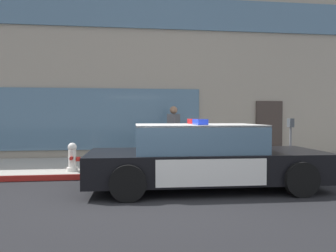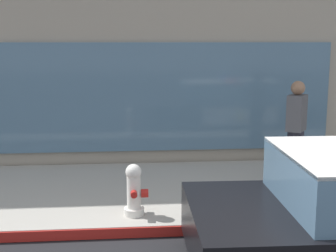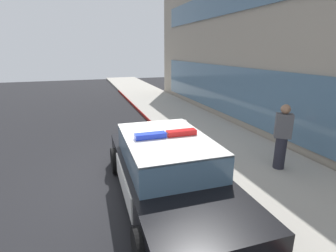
{
  "view_description": "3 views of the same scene",
  "coord_description": "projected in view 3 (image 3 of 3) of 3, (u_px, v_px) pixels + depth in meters",
  "views": [
    {
      "loc": [
        -0.31,
        -6.06,
        1.56
      ],
      "look_at": [
        0.65,
        1.5,
        1.32
      ],
      "focal_mm": 34.38,
      "sensor_mm": 36.0,
      "label": 1
    },
    {
      "loc": [
        -1.78,
        -3.87,
        2.54
      ],
      "look_at": [
        -1.24,
        2.26,
        1.41
      ],
      "focal_mm": 50.19,
      "sensor_mm": 36.0,
      "label": 2
    },
    {
      "loc": [
        6.04,
        -0.9,
        3.14
      ],
      "look_at": [
        0.45,
        1.0,
        1.39
      ],
      "focal_mm": 27.38,
      "sensor_mm": 36.0,
      "label": 3
    }
  ],
  "objects": [
    {
      "name": "pedestrian_on_sidewalk",
      "position": [
        282.0,
        137.0,
        6.55
      ],
      "size": [
        0.44,
        0.48,
        1.71
      ],
      "rotation": [
        0.0,
        0.0,
        2.53
      ],
      "color": "#23232D",
      "rests_on": "sidewalk"
    },
    {
      "name": "ground",
      "position": [
        126.0,
        176.0,
        6.66
      ],
      "size": [
        48.0,
        48.0,
        0.0
      ],
      "primitive_type": "plane",
      "color": "black"
    },
    {
      "name": "curb_red_paint",
      "position": [
        193.0,
        163.0,
        7.22
      ],
      "size": [
        28.8,
        0.04,
        0.14
      ],
      "primitive_type": "cube",
      "color": "maroon",
      "rests_on": "ground"
    },
    {
      "name": "police_cruiser",
      "position": [
        168.0,
        170.0,
        5.49
      ],
      "size": [
        5.06,
        2.21,
        1.49
      ],
      "rotation": [
        0.0,
        0.0,
        -0.02
      ],
      "color": "black",
      "rests_on": "ground"
    },
    {
      "name": "sidewalk",
      "position": [
        242.0,
        156.0,
        7.72
      ],
      "size": [
        48.0,
        3.23,
        0.15
      ],
      "primitive_type": "cube",
      "color": "#A39E93",
      "rests_on": "ground"
    },
    {
      "name": "fire_hydrant",
      "position": [
        185.0,
        130.0,
        8.78
      ],
      "size": [
        0.34,
        0.39,
        0.73
      ],
      "color": "silver",
      "rests_on": "sidewalk"
    }
  ]
}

